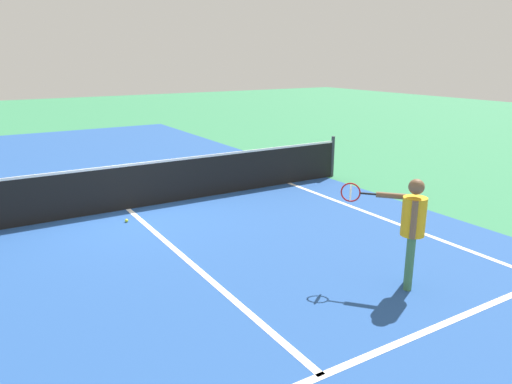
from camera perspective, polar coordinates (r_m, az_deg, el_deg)
name	(u,v)px	position (r m, az deg, el deg)	size (l,w,h in m)	color
ground_plane	(128,209)	(10.44, -14.87, -1.97)	(60.00, 60.00, 0.00)	#337F51
court_surface_inbounds	(128,209)	(10.44, -14.87, -1.97)	(10.62, 24.40, 0.00)	#234C93
line_service_near	(322,376)	(5.21, 7.77, -20.68)	(8.22, 0.10, 0.01)	white
line_center_service	(191,263)	(7.60, -7.72, -8.30)	(0.10, 6.40, 0.01)	white
net	(126,186)	(10.31, -15.07, 0.64)	(11.09, 0.09, 1.07)	#33383D
player_near	(411,221)	(6.81, 17.82, -3.33)	(0.70, 1.04, 1.54)	#3F7247
tennis_ball_near_net	(127,221)	(9.63, -15.04, -3.28)	(0.07, 0.07, 0.07)	#CCE033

